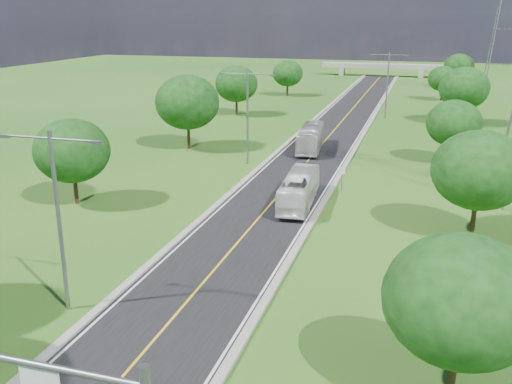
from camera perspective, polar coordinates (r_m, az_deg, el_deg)
ground at (r=74.60m, az=7.08°, el=5.26°), size 260.00×260.00×0.00m
road at (r=80.40m, az=7.82°, el=6.14°), size 8.00×150.00×0.06m
curb_left at (r=81.13m, az=4.85°, el=6.39°), size 0.50×150.00×0.22m
curb_right at (r=79.86m, az=10.85°, el=5.97°), size 0.50×150.00×0.22m
speed_limit_sign at (r=52.31m, az=8.60°, el=1.73°), size 0.55×0.09×2.40m
overpass at (r=153.00m, az=12.41°, el=12.13°), size 30.00×3.00×3.20m
streetlight_near_left at (r=31.49m, az=-19.24°, el=-1.43°), size 5.90×0.25×10.00m
streetlight_mid_left at (r=60.51m, az=-0.86°, el=8.28°), size 5.90×0.25×10.00m
streetlight_far_right at (r=90.67m, az=13.03°, el=10.92°), size 5.90×0.25×10.00m
power_tower_far at (r=127.73m, az=23.88°, el=15.34°), size 9.00×6.40×28.00m
tree_lb at (r=50.01m, az=-17.93°, el=3.95°), size 6.30×6.30×7.33m
tree_lc at (r=68.33m, az=-6.88°, el=8.90°), size 7.56×7.56×8.79m
tree_ld at (r=91.34m, az=-1.98°, el=10.76°), size 6.72×6.72×7.82m
tree_le at (r=113.66m, az=3.19°, el=11.75°), size 5.88×5.88×6.84m
tree_ra at (r=24.62m, az=19.80°, el=-10.12°), size 6.30×6.30×7.33m
tree_rb at (r=43.47m, az=21.43°, el=2.05°), size 6.72×6.72×7.82m
tree_rc at (r=65.01m, az=19.19°, el=6.51°), size 5.88×5.88×6.84m
tree_rd at (r=88.70m, az=20.10°, el=9.73°), size 7.14×7.14×8.30m
tree_re at (r=112.58m, az=18.19°, el=10.72°), size 5.46×5.46×6.35m
tree_rf at (r=132.54m, az=19.65°, el=11.74°), size 6.30×6.30×7.33m
bus_outbound at (r=48.28m, az=4.35°, el=0.32°), size 2.93×9.88×2.71m
bus_inbound at (r=68.10m, az=5.50°, el=5.42°), size 3.36×10.41×2.85m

